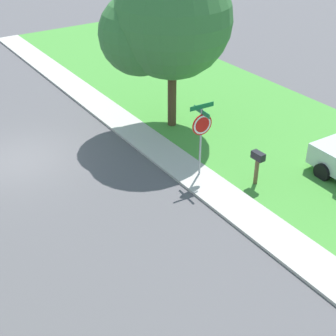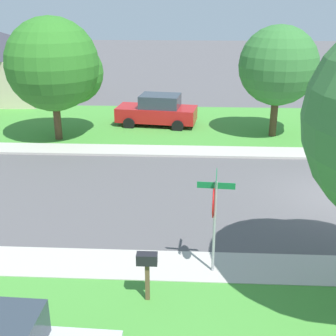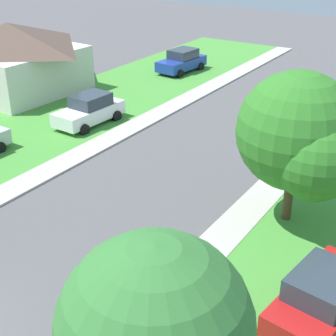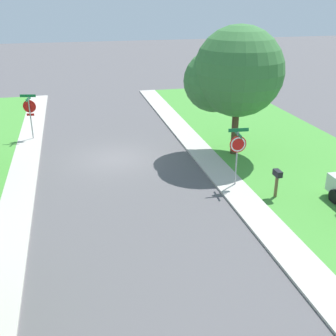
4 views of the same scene
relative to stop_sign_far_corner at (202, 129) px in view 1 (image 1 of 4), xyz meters
name	(u,v)px [view 1 (image 1 of 4)]	position (x,y,z in m)	size (l,w,h in m)	color
ground_plane	(21,160)	(4.88, -4.67, -1.89)	(120.00, 120.00, 0.00)	#565456
stop_sign_far_corner	(202,129)	(0.00, 0.00, 0.00)	(0.92, 0.92, 2.77)	#9E9EA3
tree_corner_large	(164,23)	(-1.18, -4.02, 2.48)	(4.96, 4.61, 6.83)	#4C3823
mailbox	(258,160)	(-1.22, 1.55, -0.88)	(0.24, 0.48, 1.31)	brown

